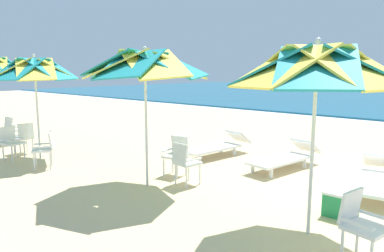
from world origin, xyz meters
TOP-DOWN VIEW (x-y plane):
  - ground_plane at (0.00, 0.00)m, footprint 80.00×80.00m
  - beach_umbrella_0 at (-0.49, -1.92)m, footprint 2.38×2.38m
  - plastic_chair_0 at (0.26, -2.20)m, footprint 0.54×0.52m
  - beach_umbrella_1 at (-3.80, -2.00)m, footprint 2.46×2.46m
  - plastic_chair_1 at (-3.89, -1.06)m, footprint 0.51×0.54m
  - plastic_chair_2 at (-3.28, -1.45)m, footprint 0.50×0.52m
  - beach_umbrella_2 at (-7.59, -2.37)m, footprint 2.20×2.20m
  - plastic_chair_3 at (-6.59, -2.70)m, footprint 0.61×0.62m
  - plastic_chair_4 at (-8.43, -2.39)m, footprint 0.48×0.45m
  - plastic_chair_5 at (-8.01, -2.90)m, footprint 0.56×0.53m
  - plastic_chair_7 at (-10.03, -2.03)m, footprint 0.48×0.51m
  - sun_lounger_1 at (-0.25, 0.57)m, footprint 1.01×2.22m
  - sun_lounger_2 at (-2.32, 0.97)m, footprint 0.93×2.21m
  - sun_lounger_3 at (-4.26, 0.88)m, footprint 0.91×2.21m
  - cooler_box at (-0.36, -1.00)m, footprint 0.50×0.34m

SIDE VIEW (x-z plane):
  - ground_plane at x=0.00m, z-range 0.00..0.00m
  - cooler_box at x=-0.36m, z-range 0.00..0.40m
  - sun_lounger_1 at x=-0.25m, z-range -0.03..0.59m
  - sun_lounger_2 at x=-2.32m, z-range -0.03..0.59m
  - sun_lounger_3 at x=-4.26m, z-range -0.03..0.59m
  - plastic_chair_0 at x=0.26m, z-range 0.06..0.93m
  - plastic_chair_1 at x=-3.89m, z-range 0.06..0.93m
  - plastic_chair_2 at x=-3.28m, z-range 0.06..0.93m
  - plastic_chair_3 at x=-6.59m, z-range 0.06..0.93m
  - plastic_chair_4 at x=-8.43m, z-range 0.06..0.93m
  - plastic_chair_5 at x=-8.01m, z-range 0.06..0.93m
  - plastic_chair_7 at x=-10.03m, z-range 0.06..0.93m
  - beach_umbrella_2 at x=-7.59m, z-range 0.95..3.64m
  - beach_umbrella_0 at x=-0.49m, z-range 0.96..3.68m
  - beach_umbrella_1 at x=-3.80m, z-range 1.01..3.75m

